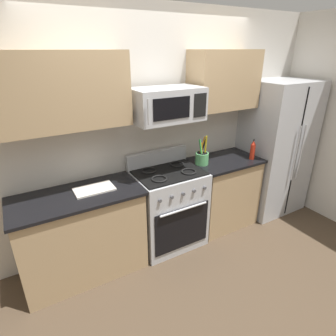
{
  "coord_description": "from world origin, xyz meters",
  "views": [
    {
      "loc": [
        -1.39,
        -1.75,
        2.17
      ],
      "look_at": [
        -0.07,
        0.53,
        1.03
      ],
      "focal_mm": 29.65,
      "sensor_mm": 36.0,
      "label": 1
    }
  ],
  "objects": [
    {
      "name": "ground_plane",
      "position": [
        0.0,
        0.0,
        0.0
      ],
      "size": [
        16.0,
        16.0,
        0.0
      ],
      "primitive_type": "plane",
      "color": "#473828"
    },
    {
      "name": "wall_back",
      "position": [
        0.0,
        1.01,
        1.3
      ],
      "size": [
        8.0,
        0.1,
        2.6
      ],
      "primitive_type": "cube",
      "color": "beige",
      "rests_on": "ground"
    },
    {
      "name": "refrigerator",
      "position": [
        1.68,
        0.64,
        0.9
      ],
      "size": [
        0.87,
        0.7,
        1.81
      ],
      "color": "#B2B5BA",
      "rests_on": "ground"
    },
    {
      "name": "upper_cabinets_left",
      "position": [
        -1.0,
        0.79,
        1.83
      ],
      "size": [
        1.2,
        0.34,
        0.65
      ],
      "color": "tan"
    },
    {
      "name": "utensil_crock",
      "position": [
        0.47,
        0.68,
        0.99
      ],
      "size": [
        0.16,
        0.16,
        0.35
      ],
      "color": "#59AD66",
      "rests_on": "counter_right"
    },
    {
      "name": "counter_left",
      "position": [
        -1.0,
        0.65,
        0.46
      ],
      "size": [
        1.21,
        0.58,
        0.91
      ],
      "color": "tan",
      "rests_on": "ground"
    },
    {
      "name": "cutting_board",
      "position": [
        -0.82,
        0.67,
        0.92
      ],
      "size": [
        0.38,
        0.22,
        0.02
      ],
      "primitive_type": "cube",
      "rotation": [
        0.0,
        0.0,
        -0.0
      ],
      "color": "silver",
      "rests_on": "counter_left"
    },
    {
      "name": "upper_cabinets_right",
      "position": [
        0.82,
        0.79,
        1.83
      ],
      "size": [
        0.83,
        0.34,
        0.65
      ],
      "color": "tan"
    },
    {
      "name": "counter_right",
      "position": [
        0.81,
        0.65,
        0.46
      ],
      "size": [
        0.84,
        0.58,
        0.91
      ],
      "color": "tan",
      "rests_on": "ground"
    },
    {
      "name": "bottle_hot_sauce",
      "position": [
        1.1,
        0.5,
        1.03
      ],
      "size": [
        0.06,
        0.06,
        0.25
      ],
      "color": "red",
      "rests_on": "counter_right"
    },
    {
      "name": "range_oven",
      "position": [
        -0.0,
        0.65,
        0.47
      ],
      "size": [
        0.76,
        0.63,
        1.09
      ],
      "color": "#B2B5BA",
      "rests_on": "ground"
    },
    {
      "name": "microwave",
      "position": [
        -0.0,
        0.68,
        1.65
      ],
      "size": [
        0.72,
        0.44,
        0.33
      ],
      "color": "#B2B5BA"
    }
  ]
}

